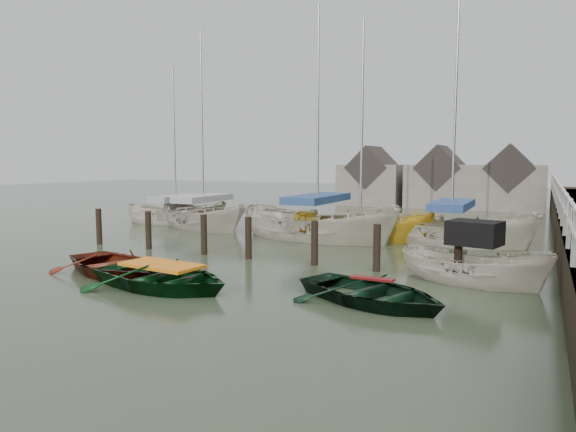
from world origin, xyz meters
The scene contains 12 objects.
ground centered at (0.00, 0.00, 0.00)m, with size 120.00×120.00×0.00m, color #303B25.
mooring_pilings centered at (-1.11, 3.00, 0.50)m, with size 13.72×0.22×1.80m.
far_sheds centered at (0.83, 26.00, 1.86)m, with size 14.00×4.08×4.39m.
rowboat_red centered at (-3.44, -0.77, 0.00)m, with size 2.83×3.96×0.82m, color #57190C.
rowboat_green centered at (-1.12, -1.44, 0.00)m, with size 2.93×4.11×0.85m, color black.
rowboat_dkgreen centered at (4.11, -0.40, 0.00)m, with size 2.67×3.74×0.77m, color black.
motorboat centered at (5.92, 2.69, 0.10)m, with size 4.32×2.41×2.44m.
sailboat_a centered at (-7.26, 8.89, 0.06)m, with size 6.71×4.65×10.59m.
sailboat_b centered at (-0.91, 8.14, 0.06)m, with size 7.76×3.89×10.95m.
sailboat_c centered at (0.75, 8.83, 0.01)m, with size 6.18×2.80×10.06m.
sailboat_d centered at (4.32, 9.39, 0.06)m, with size 6.89×3.38×11.60m.
sailboat_e centered at (-9.63, 9.74, 0.06)m, with size 5.98×3.06×9.06m.
Camera 1 is at (7.50, -11.52, 3.22)m, focal length 32.00 mm.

